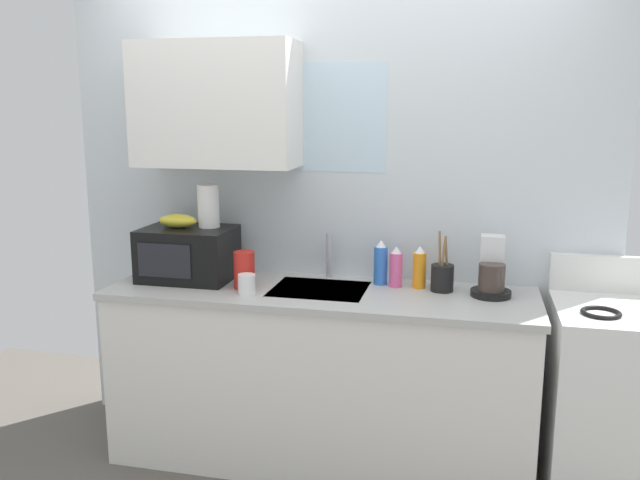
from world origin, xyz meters
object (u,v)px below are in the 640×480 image
paper_towel_roll (209,206)px  coffee_maker (492,273)px  banana_bunch (178,221)px  utensil_crock (442,277)px  dish_soap_bottle_pink (396,268)px  dish_soap_bottle_orange (419,268)px  mug_white (247,284)px  stove_range (617,402)px  microwave (188,254)px  dish_soap_bottle_blue (381,264)px  cereal_canister (244,270)px

paper_towel_roll → coffee_maker: paper_towel_roll is taller
banana_bunch → coffee_maker: (1.57, 0.06, -0.20)m
utensil_crock → dish_soap_bottle_pink: bearing=172.8°
dish_soap_bottle_orange → mug_white: size_ratio=2.23×
paper_towel_roll → mug_white: (0.28, -0.24, -0.33)m
stove_range → dish_soap_bottle_orange: bearing=170.8°
coffee_maker → microwave: bearing=-177.7°
dish_soap_bottle_blue → utensil_crock: size_ratio=0.77×
dish_soap_bottle_blue → dish_soap_bottle_orange: 0.20m
paper_towel_roll → dish_soap_bottle_orange: size_ratio=1.04×
dish_soap_bottle_pink → mug_white: dish_soap_bottle_pink is taller
mug_white → stove_range: bearing=4.8°
banana_bunch → paper_towel_roll: (0.15, 0.05, 0.08)m
banana_bunch → dish_soap_bottle_blue: 1.06m
banana_bunch → utensil_crock: bearing=3.0°
paper_towel_roll → dish_soap_bottle_orange: paper_towel_roll is taller
cereal_canister → dish_soap_bottle_pink: bearing=15.3°
microwave → banana_bunch: bearing=178.2°
utensil_crock → stove_range: bearing=-8.2°
cereal_canister → mug_white: size_ratio=1.94×
microwave → paper_towel_roll: size_ratio=2.09×
stove_range → dish_soap_bottle_blue: size_ratio=4.75×
paper_towel_roll → dish_soap_bottle_blue: paper_towel_roll is taller
paper_towel_roll → utensil_crock: paper_towel_roll is taller
dish_soap_bottle_pink → cereal_canister: size_ratio=1.12×
mug_white → dish_soap_bottle_blue: bearing=27.8°
dish_soap_bottle_pink → microwave: bearing=-174.6°
dish_soap_bottle_orange → utensil_crock: 0.12m
paper_towel_roll → utensil_crock: bearing=0.9°
paper_towel_roll → dish_soap_bottle_pink: size_ratio=1.07×
coffee_maker → dish_soap_bottle_blue: coffee_maker is taller
mug_white → coffee_maker: bearing=12.3°
stove_range → coffee_maker: bearing=169.8°
dish_soap_bottle_pink → banana_bunch: bearing=-174.9°
coffee_maker → banana_bunch: bearing=-177.9°
coffee_maker → utensil_crock: (-0.23, 0.01, -0.03)m
coffee_maker → cereal_canister: coffee_maker is taller
banana_bunch → utensil_crock: size_ratio=0.68×
dish_soap_bottle_orange → mug_white: (-0.80, -0.29, -0.05)m
cereal_canister → utensil_crock: size_ratio=0.62×
banana_bunch → dish_soap_bottle_orange: banana_bunch is taller
dish_soap_bottle_pink → mug_white: size_ratio=2.16×
dish_soap_bottle_orange → utensil_crock: utensil_crock is taller
dish_soap_bottle_blue → stove_range: bearing=-8.8°
coffee_maker → dish_soap_bottle_pink: (-0.46, 0.04, -0.01)m
dish_soap_bottle_pink → utensil_crock: 0.23m
stove_range → dish_soap_bottle_pink: dish_soap_bottle_pink is taller
microwave → dish_soap_bottle_blue: 0.99m
microwave → banana_bunch: size_ratio=2.30×
dish_soap_bottle_blue → mug_white: (-0.60, -0.32, -0.06)m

